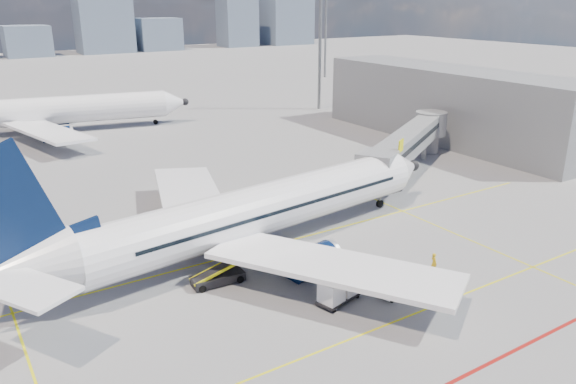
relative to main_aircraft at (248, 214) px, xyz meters
name	(u,v)px	position (x,y,z in m)	size (l,w,h in m)	color
ground	(336,283)	(2.70, -7.97, -3.22)	(420.00, 420.00, 0.00)	gray
apron_markings	(366,309)	(2.12, -11.88, -3.21)	(90.00, 35.12, 0.01)	yellow
jet_bridge	(411,141)	(26.21, 8.94, 0.52)	(23.55, 15.78, 6.30)	gray
terminal_block	(450,104)	(42.65, 18.03, 1.78)	(10.00, 42.00, 10.00)	gray
floodlight_mast_ne	(320,32)	(40.70, 47.02, 10.37)	(3.20, 0.61, 25.45)	slate
floodlight_mast_far	(326,22)	(67.70, 82.02, 10.37)	(3.20, 0.61, 25.45)	slate
distant_skyline	(42,23)	(18.63, 182.03, 8.06)	(251.55, 15.18, 29.05)	slate
main_aircraft	(248,214)	(0.00, 0.00, 0.00)	(41.34, 35.93, 12.11)	white
second_aircraft	(45,111)	(-5.06, 53.44, 0.00)	(42.18, 36.42, 12.41)	white
baggage_tug	(391,286)	(4.72, -11.39, -2.49)	(2.40, 1.76, 1.52)	white
cargo_dolly	(339,289)	(1.25, -10.13, -2.25)	(3.46, 2.16, 1.76)	black
belt_loader	(220,276)	(-4.28, -3.52, -2.65)	(5.40, 1.66, 2.19)	black
ramp_worker	(434,263)	(9.61, -10.61, -2.41)	(0.59, 0.39, 1.61)	gold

